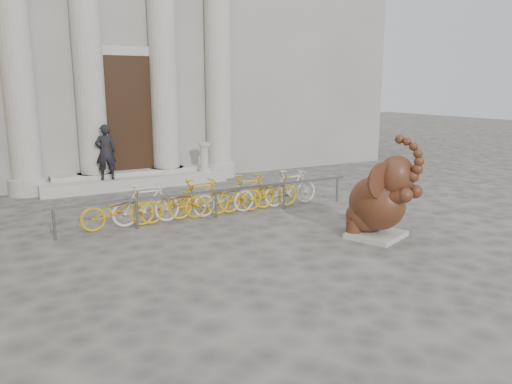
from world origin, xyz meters
TOP-DOWN VIEW (x-y plane):
  - ground at (0.00, 0.00)m, footprint 80.00×80.00m
  - classical_building at (0.00, 14.93)m, footprint 22.00×10.70m
  - entrance_steps at (0.00, 9.40)m, footprint 6.00×1.20m
  - elephant_statue at (3.11, 1.31)m, footprint 1.53×1.80m
  - bike_rack at (0.66, 4.76)m, footprint 8.00×0.53m
  - pedestrian at (-0.97, 9.15)m, footprint 0.65×0.44m
  - balustrade_post at (2.31, 9.10)m, footprint 0.40×0.40m

SIDE VIEW (x-z plane):
  - ground at x=0.00m, z-range 0.00..0.00m
  - entrance_steps at x=0.00m, z-range 0.00..0.36m
  - bike_rack at x=0.66m, z-range 0.00..1.00m
  - balustrade_post at x=2.31m, z-range 0.32..1.31m
  - elephant_statue at x=3.11m, z-range -0.31..1.96m
  - pedestrian at x=-0.97m, z-range 0.36..2.10m
  - classical_building at x=0.00m, z-range -0.02..11.98m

